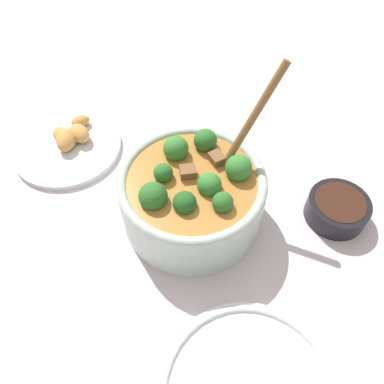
% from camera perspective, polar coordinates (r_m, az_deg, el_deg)
% --- Properties ---
extents(ground_plane, '(4.00, 4.00, 0.00)m').
position_cam_1_polar(ground_plane, '(0.66, 0.00, -3.65)').
color(ground_plane, silver).
extents(stew_bowl, '(0.27, 0.24, 0.26)m').
position_cam_1_polar(stew_bowl, '(0.61, 0.05, -0.33)').
color(stew_bowl, '#B2C6BC').
rests_on(stew_bowl, ground_plane).
extents(condiment_bowl, '(0.10, 0.10, 0.04)m').
position_cam_1_polar(condiment_bowl, '(0.69, 21.27, -2.30)').
color(condiment_bowl, black).
rests_on(condiment_bowl, ground_plane).
extents(food_plate, '(0.21, 0.21, 0.05)m').
position_cam_1_polar(food_plate, '(0.80, -18.34, 7.03)').
color(food_plate, white).
rests_on(food_plate, ground_plane).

